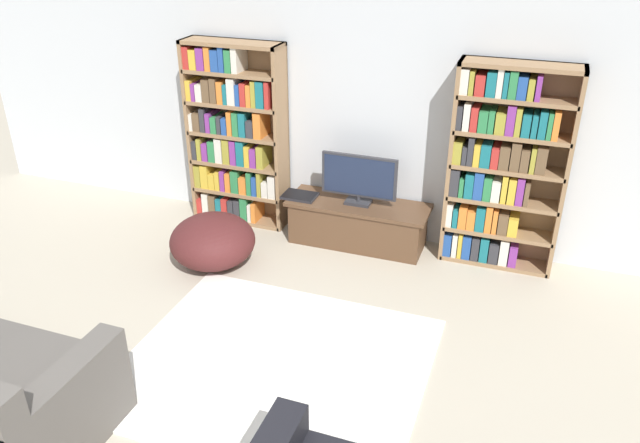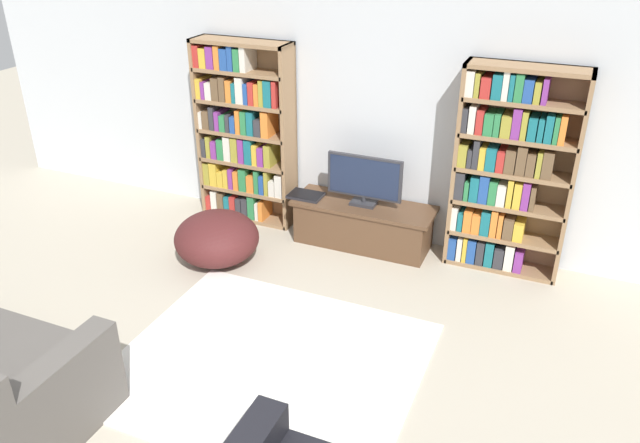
% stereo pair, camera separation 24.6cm
% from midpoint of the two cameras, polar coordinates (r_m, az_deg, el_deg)
% --- Properties ---
extents(wall_back, '(8.80, 0.06, 2.60)m').
position_cam_midpoint_polar(wall_back, '(5.91, 2.96, 10.55)').
color(wall_back, silver).
rests_on(wall_back, ground_plane).
extents(bookshelf_left, '(1.00, 0.30, 1.84)m').
position_cam_midpoint_polar(bookshelf_left, '(6.35, -8.90, 7.73)').
color(bookshelf_left, '#93704C').
rests_on(bookshelf_left, ground_plane).
extents(bookshelf_right, '(1.00, 0.30, 1.84)m').
position_cam_midpoint_polar(bookshelf_right, '(5.64, 15.00, 4.74)').
color(bookshelf_right, '#93704C').
rests_on(bookshelf_right, ground_plane).
extents(tv_stand, '(1.36, 0.48, 0.43)m').
position_cam_midpoint_polar(tv_stand, '(6.04, 2.31, -0.16)').
color(tv_stand, brown).
rests_on(tv_stand, ground_plane).
extents(television, '(0.72, 0.16, 0.49)m').
position_cam_midpoint_polar(television, '(5.83, 2.38, 3.93)').
color(television, '#2D2D33').
rests_on(television, tv_stand).
extents(laptop, '(0.33, 0.24, 0.03)m').
position_cam_midpoint_polar(laptop, '(6.07, -3.02, 2.36)').
color(laptop, '#28282D').
rests_on(laptop, tv_stand).
extents(area_rug, '(2.13, 1.88, 0.02)m').
position_cam_midpoint_polar(area_rug, '(4.63, -5.67, -12.95)').
color(area_rug, white).
rests_on(area_rug, ground_plane).
extents(beanbag_ottoman, '(0.78, 0.78, 0.47)m').
position_cam_midpoint_polar(beanbag_ottoman, '(5.79, -10.99, -1.77)').
color(beanbag_ottoman, '#4C1E1E').
rests_on(beanbag_ottoman, ground_plane).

